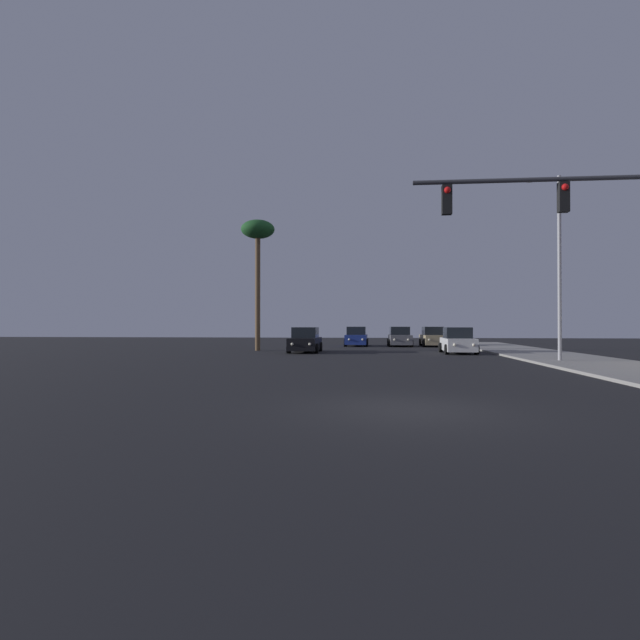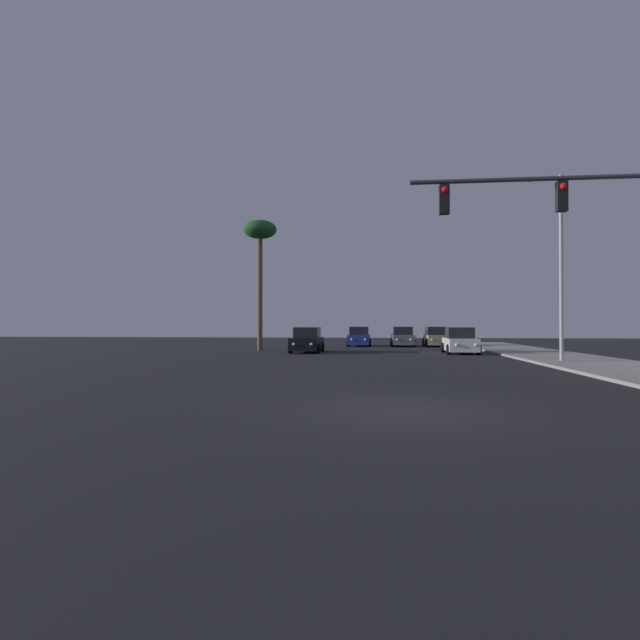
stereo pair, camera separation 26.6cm
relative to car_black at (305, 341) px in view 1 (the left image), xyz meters
name	(u,v)px [view 1 (the left image)]	position (x,y,z in m)	size (l,w,h in m)	color
ground_plane	(408,409)	(5.04, -22.12, -0.76)	(120.00, 120.00, 0.00)	black
sidewalk_right	(628,369)	(14.54, -12.12, -0.70)	(5.00, 60.00, 0.12)	gray
car_black	(305,341)	(0.00, 0.00, 0.00)	(2.04, 4.32, 1.68)	black
car_white	(458,342)	(9.96, -0.29, 0.00)	(2.04, 4.33, 1.68)	silver
car_blue	(356,337)	(3.20, 10.24, 0.00)	(2.04, 4.33, 1.68)	navy
car_grey	(400,337)	(6.92, 10.16, 0.00)	(2.04, 4.32, 1.68)	slate
car_tan	(433,337)	(9.72, 10.09, 0.00)	(2.04, 4.33, 1.68)	tan
traffic_light_mast	(579,229)	(10.45, -17.64, 3.95)	(6.96, 0.36, 6.50)	#38383D
street_lamp	(557,258)	(13.34, -7.92, 4.36)	(1.74, 0.24, 9.00)	#99999E
palm_tree_mid	(258,237)	(-3.66, 1.88, 7.37)	(2.40, 2.40, 9.35)	brown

